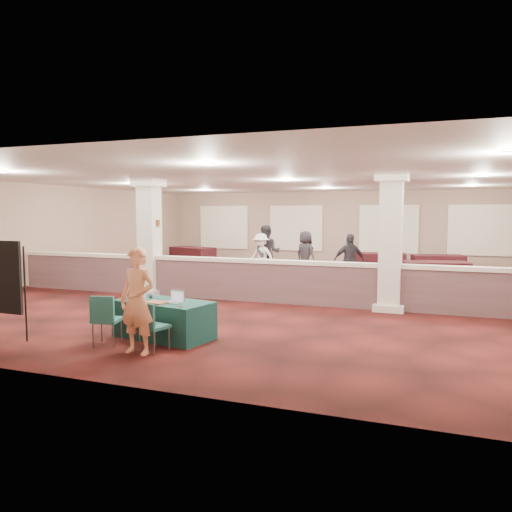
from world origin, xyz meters
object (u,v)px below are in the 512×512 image
at_px(conf_chair_main, 151,323).
at_px(near_table, 164,319).
at_px(attendee_c, 349,261).
at_px(attendee_d, 305,254).
at_px(far_table_front_left, 211,275).
at_px(far_table_back_left, 193,256).
at_px(attendee_a, 267,252).
at_px(far_table_front_center, 270,278).
at_px(far_table_back_center, 380,263).
at_px(far_table_back_right, 438,265).
at_px(far_table_front_right, 436,274).
at_px(conf_chair_side, 105,316).
at_px(attendee_b, 261,257).
at_px(woman, 137,301).

bearing_deg(conf_chair_main, near_table, 121.72).
distance_m(attendee_c, attendee_d, 2.65).
distance_m(far_table_front_left, far_table_back_left, 6.55).
bearing_deg(attendee_c, attendee_a, 132.74).
xyz_separation_m(far_table_front_center, far_table_back_left, (-5.46, 5.54, 0.02)).
height_order(far_table_front_center, attendee_d, attendee_d).
bearing_deg(far_table_back_center, far_table_back_right, 6.64).
bearing_deg(conf_chair_main, far_table_front_right, 79.50).
bearing_deg(conf_chair_side, attendee_b, 78.02).
distance_m(far_table_front_center, attendee_d, 3.24).
height_order(near_table, woman, woman).
bearing_deg(attendee_c, far_table_front_center, -175.29).
distance_m(far_table_front_center, far_table_back_left, 7.78).
bearing_deg(far_table_back_center, far_table_front_center, -114.60).
xyz_separation_m(conf_chair_main, far_table_back_right, (4.32, 12.48, -0.12)).
xyz_separation_m(far_table_back_left, attendee_d, (5.67, -2.34, 0.43)).
bearing_deg(woman, attendee_d, 93.48).
bearing_deg(far_table_front_right, far_table_back_center, 125.08).
xyz_separation_m(attendee_b, attendee_d, (1.29, 0.99, 0.04)).
bearing_deg(attendee_b, far_table_back_left, 155.73).
xyz_separation_m(far_table_back_right, attendee_b, (-5.64, -3.52, 0.42)).
xyz_separation_m(conf_chair_main, attendee_d, (-0.04, 9.96, 0.34)).
bearing_deg(conf_chair_main, woman, -111.52).
bearing_deg(far_table_front_center, near_table, -90.28).
height_order(far_table_front_right, far_table_back_right, far_table_front_right).
relative_size(far_table_back_center, attendee_c, 1.13).
bearing_deg(far_table_front_right, conf_chair_side, -119.18).
xyz_separation_m(far_table_front_center, attendee_d, (0.21, 3.20, 0.45)).
relative_size(near_table, far_table_back_left, 0.91).
height_order(far_table_front_left, far_table_front_right, far_table_front_right).
bearing_deg(far_table_back_right, far_table_back_center, -173.36).
xyz_separation_m(far_table_front_center, attendee_b, (-1.08, 2.21, 0.42)).
distance_m(conf_chair_side, far_table_back_right, 13.51).
xyz_separation_m(far_table_back_right, attendee_a, (-5.49, -3.34, 0.56)).
distance_m(conf_chair_side, woman, 0.90).
bearing_deg(conf_chair_side, woman, -29.08).
height_order(conf_chair_main, far_table_back_center, conf_chair_main).
xyz_separation_m(attendee_a, attendee_c, (3.00, -1.06, -0.10)).
bearing_deg(conf_chair_main, far_table_front_center, 106.21).
distance_m(far_table_back_center, attendee_c, 4.21).
bearing_deg(near_table, far_table_front_left, 118.77).
distance_m(far_table_back_right, attendee_a, 6.45).
relative_size(far_table_front_center, far_table_back_center, 0.98).
bearing_deg(far_table_front_right, attendee_d, 172.13).
bearing_deg(near_table, conf_chair_main, -61.50).
bearing_deg(attendee_c, far_table_front_left, 170.21).
xyz_separation_m(near_table, attendee_b, (-1.05, 8.09, 0.45)).
distance_m(far_table_back_center, attendee_d, 3.27).
height_order(far_table_back_left, attendee_d, attendee_d).
bearing_deg(conf_chair_side, attendee_a, 76.98).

